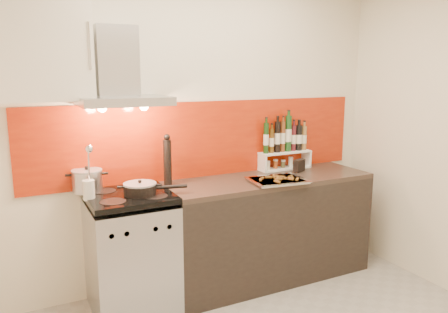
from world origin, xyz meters
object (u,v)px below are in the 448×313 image
saute_pan (141,189)px  pepper_mill (167,161)px  baking_tray (277,180)px  stock_pot (87,180)px  range_stove (132,254)px  counter (268,228)px

saute_pan → pepper_mill: pepper_mill is taller
saute_pan → pepper_mill: bearing=36.9°
pepper_mill → baking_tray: (0.83, -0.31, -0.18)m
stock_pot → saute_pan: (0.33, -0.26, -0.04)m
range_stove → stock_pot: size_ratio=4.10×
range_stove → pepper_mill: size_ratio=2.23×
stock_pot → saute_pan: bearing=-38.6°
range_stove → baking_tray: (1.18, -0.16, 0.47)m
pepper_mill → saute_pan: bearing=-143.1°
pepper_mill → baking_tray: bearing=-20.4°
baking_tray → counter: bearing=82.1°
range_stove → pepper_mill: (0.35, 0.15, 0.66)m
counter → stock_pot: 1.57m
saute_pan → baking_tray: size_ratio=0.94×
counter → saute_pan: size_ratio=3.97×
baking_tray → stock_pot: bearing=165.7°
baking_tray → saute_pan: bearing=174.8°
counter → saute_pan: (-1.13, -0.06, 0.50)m
range_stove → saute_pan: saute_pan is taller
counter → baking_tray: (-0.02, -0.16, 0.47)m
pepper_mill → stock_pot: bearing=174.6°
stock_pot → pepper_mill: pepper_mill is taller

